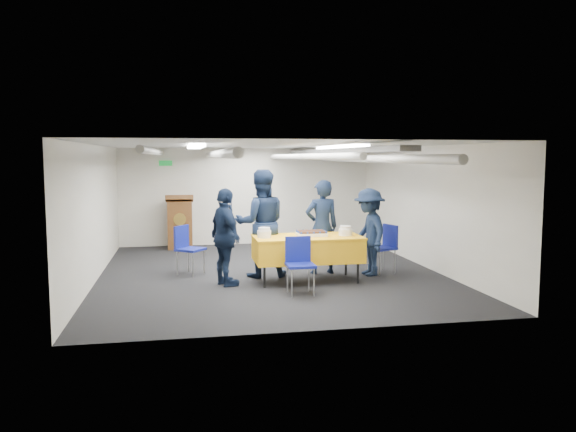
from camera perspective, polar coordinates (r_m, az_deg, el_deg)
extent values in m
plane|color=black|center=(10.25, -1.86, -5.76)|extent=(7.00, 7.00, 0.00)
cube|color=silver|center=(13.53, -4.18, 2.00)|extent=(6.00, 0.02, 2.30)
cube|color=silver|center=(10.06, -18.95, 0.32)|extent=(0.02, 7.00, 2.30)
cube|color=silver|center=(10.95, 13.77, 0.90)|extent=(0.02, 7.00, 2.30)
cube|color=silver|center=(10.04, -1.90, 7.14)|extent=(6.00, 7.00, 0.02)
cylinder|color=silver|center=(9.93, -13.45, 6.36)|extent=(0.10, 6.90, 0.10)
cylinder|color=silver|center=(9.94, -7.06, 6.24)|extent=(0.14, 6.90, 0.14)
cylinder|color=silver|center=(10.15, 1.47, 6.06)|extent=(0.10, 6.90, 0.10)
cylinder|color=silver|center=(10.50, 8.45, 5.77)|extent=(0.14, 6.90, 0.14)
cube|color=gray|center=(10.29, 4.76, 6.59)|extent=(0.28, 6.90, 0.08)
cube|color=white|center=(9.92, -9.40, 6.96)|extent=(0.25, 2.60, 0.04)
cube|color=white|center=(10.32, 5.30, 6.98)|extent=(0.25, 2.60, 0.04)
cube|color=#0C591E|center=(13.39, -12.33, 5.26)|extent=(0.30, 0.04, 0.12)
cylinder|color=black|center=(9.06, -2.41, -6.18)|extent=(0.04, 0.04, 0.36)
cylinder|color=black|center=(9.41, 7.11, -5.76)|extent=(0.04, 0.04, 0.36)
cylinder|color=black|center=(9.72, -3.00, -5.34)|extent=(0.04, 0.04, 0.36)
cylinder|color=black|center=(10.05, 5.90, -4.99)|extent=(0.04, 0.04, 0.36)
cube|color=yellow|center=(9.46, 1.98, -3.40)|extent=(1.78, 0.91, 0.39)
cube|color=yellow|center=(9.43, 1.98, -2.14)|extent=(1.80, 0.93, 0.03)
cube|color=white|center=(9.47, 2.39, -1.84)|extent=(0.48, 0.39, 0.06)
cube|color=black|center=(9.47, 2.39, -1.59)|extent=(0.46, 0.37, 0.03)
sphere|color=navy|center=(9.25, 1.35, -1.76)|extent=(0.04, 0.04, 0.04)
sphere|color=navy|center=(9.59, 0.91, -1.49)|extent=(0.04, 0.04, 0.04)
sphere|color=navy|center=(9.28, 1.99, -1.74)|extent=(0.04, 0.04, 0.04)
sphere|color=navy|center=(9.61, 1.53, -1.47)|extent=(0.04, 0.04, 0.04)
sphere|color=navy|center=(9.30, 2.63, -1.73)|extent=(0.04, 0.04, 0.04)
sphere|color=navy|center=(9.63, 2.15, -1.45)|extent=(0.04, 0.04, 0.04)
sphere|color=navy|center=(9.32, 3.27, -1.71)|extent=(0.04, 0.04, 0.04)
sphere|color=navy|center=(9.66, 2.76, -1.44)|extent=(0.04, 0.04, 0.04)
sphere|color=navy|center=(9.35, 3.90, -1.69)|extent=(0.04, 0.04, 0.04)
sphere|color=navy|center=(9.68, 3.38, -1.42)|extent=(0.04, 0.04, 0.04)
sphere|color=navy|center=(9.33, 1.12, -1.69)|extent=(0.04, 0.04, 0.04)
sphere|color=navy|center=(9.44, 3.88, -1.62)|extent=(0.04, 0.04, 0.04)
sphere|color=navy|center=(9.42, 1.01, -1.62)|extent=(0.04, 0.04, 0.04)
sphere|color=navy|center=(9.52, 3.74, -1.55)|extent=(0.04, 0.04, 0.04)
sphere|color=navy|center=(9.50, 0.91, -1.56)|extent=(0.04, 0.04, 0.04)
sphere|color=navy|center=(9.61, 3.61, -1.48)|extent=(0.04, 0.04, 0.04)
cylinder|color=white|center=(9.23, -2.43, -1.85)|extent=(0.23, 0.23, 0.12)
cylinder|color=white|center=(9.22, -2.43, -1.33)|extent=(0.19, 0.19, 0.05)
cylinder|color=white|center=(9.54, 5.86, -1.65)|extent=(0.23, 0.23, 0.11)
cylinder|color=white|center=(9.52, 5.87, -1.16)|extent=(0.19, 0.19, 0.05)
cube|color=brown|center=(13.06, -10.93, -0.88)|extent=(0.55, 0.45, 1.10)
cube|color=brown|center=(12.97, -10.98, 1.74)|extent=(0.62, 0.53, 0.21)
cylinder|color=gold|center=(12.81, -10.94, -0.34)|extent=(0.28, 0.02, 0.28)
cylinder|color=gray|center=(8.42, 0.39, -6.86)|extent=(0.02, 0.02, 0.43)
cylinder|color=gray|center=(8.50, 2.65, -6.75)|extent=(0.02, 0.02, 0.43)
cylinder|color=gray|center=(8.75, -0.06, -6.37)|extent=(0.02, 0.02, 0.43)
cylinder|color=gray|center=(8.82, 2.12, -6.28)|extent=(0.02, 0.02, 0.43)
cube|color=navy|center=(8.57, 1.28, -5.03)|extent=(0.42, 0.42, 0.04)
cube|color=navy|center=(8.72, 1.01, -3.37)|extent=(0.40, 0.04, 0.40)
cylinder|color=gray|center=(10.38, 8.15, -4.47)|extent=(0.02, 0.02, 0.43)
cylinder|color=gray|center=(10.11, 9.30, -4.77)|extent=(0.02, 0.02, 0.43)
cylinder|color=gray|center=(10.58, 9.64, -4.29)|extent=(0.02, 0.02, 0.43)
cylinder|color=gray|center=(10.32, 10.80, -4.58)|extent=(0.02, 0.02, 0.43)
cube|color=navy|center=(10.30, 9.49, -3.24)|extent=(0.53, 0.53, 0.04)
cube|color=navy|center=(10.39, 10.34, -1.95)|extent=(0.16, 0.39, 0.40)
cylinder|color=gray|center=(9.99, -9.62, -4.91)|extent=(0.02, 0.02, 0.43)
cylinder|color=gray|center=(10.26, -8.53, -4.59)|extent=(0.02, 0.02, 0.43)
cylinder|color=gray|center=(10.18, -11.20, -4.73)|extent=(0.02, 0.02, 0.43)
cylinder|color=gray|center=(10.45, -10.08, -4.43)|extent=(0.02, 0.02, 0.43)
cube|color=navy|center=(10.18, -9.88, -3.36)|extent=(0.59, 0.59, 0.04)
cube|color=navy|center=(10.26, -10.77, -2.06)|extent=(0.27, 0.35, 0.40)
imported|color=black|center=(10.08, 3.45, -1.11)|extent=(0.65, 0.45, 1.69)
imported|color=black|center=(9.79, -2.77, -0.75)|extent=(0.92, 0.72, 1.88)
imported|color=black|center=(9.16, -6.37, -2.16)|extent=(0.69, 1.01, 1.59)
imported|color=black|center=(10.02, 8.25, -1.62)|extent=(0.62, 1.02, 1.54)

